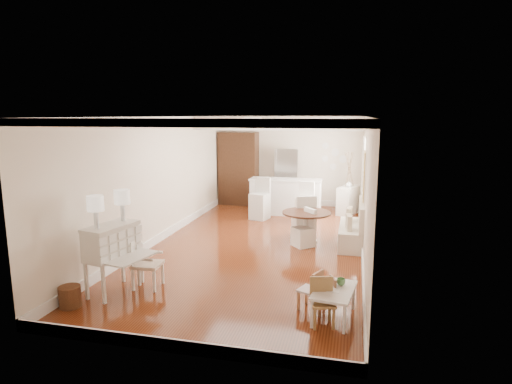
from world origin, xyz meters
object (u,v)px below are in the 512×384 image
at_px(kids_chair_b, 310,289).
at_px(pantry_cabinet, 239,169).
at_px(breakfast_counter, 286,197).
at_px(fridge, 298,178).
at_px(slip_chair_far, 304,215).
at_px(sideboard, 348,200).
at_px(bar_stool_left, 260,199).
at_px(kids_table, 334,304).
at_px(kids_chair_c, 323,303).
at_px(secretary_bureau, 113,259).
at_px(wicker_basket, 70,297).
at_px(slip_chair_near, 303,228).
at_px(kids_chair_a, 325,295).
at_px(bar_stool_right, 305,202).
at_px(gustavian_armchair, 147,264).
at_px(dining_table, 306,228).

bearing_deg(kids_chair_b, pantry_cabinet, -133.27).
xyz_separation_m(breakfast_counter, fridge, (0.20, 1.05, 0.39)).
height_order(slip_chair_far, sideboard, slip_chair_far).
relative_size(pantry_cabinet, sideboard, 2.73).
xyz_separation_m(bar_stool_left, sideboard, (2.36, 1.18, -0.17)).
height_order(kids_chair_b, pantry_cabinet, pantry_cabinet).
xyz_separation_m(kids_table, kids_chair_c, (-0.14, -0.25, 0.11)).
bearing_deg(secretary_bureau, wicker_basket, -106.40).
height_order(slip_chair_near, sideboard, slip_chair_near).
height_order(kids_chair_a, bar_stool_left, bar_stool_left).
bearing_deg(secretary_bureau, sideboard, 73.91).
bearing_deg(bar_stool_right, slip_chair_far, -75.18).
relative_size(kids_table, kids_chair_a, 1.57).
bearing_deg(pantry_cabinet, breakfast_counter, -32.43).
height_order(kids_chair_c, bar_stool_left, bar_stool_left).
bearing_deg(pantry_cabinet, kids_table, -65.00).
height_order(secretary_bureau, sideboard, secretary_bureau).
height_order(bar_stool_right, pantry_cabinet, pantry_cabinet).
distance_m(secretary_bureau, slip_chair_far, 4.76).
distance_m(kids_chair_a, fridge, 7.32).
distance_m(breakfast_counter, pantry_cabinet, 2.11).
xyz_separation_m(wicker_basket, pantry_cabinet, (0.45, 7.85, 0.99)).
xyz_separation_m(slip_chair_near, sideboard, (0.89, 3.39, -0.01)).
xyz_separation_m(gustavian_armchair, wicker_basket, (-0.79, -0.95, -0.25)).
bearing_deg(sideboard, kids_table, -68.31).
xyz_separation_m(slip_chair_far, pantry_cabinet, (-2.48, 3.22, 0.65)).
distance_m(kids_chair_a, dining_table, 3.40).
distance_m(kids_table, sideboard, 6.67).
bearing_deg(secretary_bureau, slip_chair_far, 69.47).
height_order(kids_table, slip_chair_near, slip_chair_near).
bearing_deg(slip_chair_near, kids_table, -26.60).
relative_size(kids_chair_a, kids_chair_b, 0.89).
distance_m(gustavian_armchair, dining_table, 3.80).
bearing_deg(kids_chair_b, wicker_basket, -54.57).
distance_m(kids_table, kids_chair_a, 0.19).
distance_m(wicker_basket, breakfast_counter, 7.11).
distance_m(kids_table, bar_stool_left, 5.96).
distance_m(kids_chair_b, sideboard, 6.48).
relative_size(breakfast_counter, pantry_cabinet, 0.89).
height_order(wicker_basket, bar_stool_left, bar_stool_left).
bearing_deg(kids_chair_c, wicker_basket, 169.28).
distance_m(kids_chair_a, bar_stool_right, 5.42).
height_order(breakfast_counter, sideboard, breakfast_counter).
bearing_deg(kids_table, breakfast_counter, 105.35).
distance_m(kids_chair_c, fridge, 7.68).
relative_size(gustavian_armchair, slip_chair_near, 0.99).
bearing_deg(bar_stool_left, dining_table, -38.23).
bearing_deg(slip_chair_near, breakfast_counter, 155.65).
distance_m(breakfast_counter, fridge, 1.14).
bearing_deg(fridge, kids_chair_a, -79.13).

